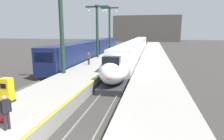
% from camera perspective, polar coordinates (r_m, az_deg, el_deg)
% --- Properties ---
extents(platform_left, '(4.80, 110.00, 1.05)m').
position_cam_1_polar(platform_left, '(33.01, -1.95, 2.39)').
color(platform_left, gray).
rests_on(platform_left, ground).
extents(platform_right, '(4.80, 110.00, 1.05)m').
position_cam_1_polar(platform_right, '(32.12, 12.25, 1.89)').
color(platform_right, gray).
rests_on(platform_right, ground).
extents(platform_left_safety_stripe, '(0.20, 107.80, 0.01)m').
position_cam_1_polar(platform_left_safety_stripe, '(32.48, 1.96, 3.19)').
color(platform_left_safety_stripe, yellow).
rests_on(platform_left_safety_stripe, platform_left).
extents(rail_main_left, '(0.08, 110.00, 0.12)m').
position_cam_1_polar(rail_main_left, '(35.17, 4.34, 2.15)').
color(rail_main_left, slate).
rests_on(rail_main_left, ground).
extents(rail_main_right, '(0.08, 110.00, 0.12)m').
position_cam_1_polar(rail_main_right, '(35.02, 6.78, 2.06)').
color(rail_main_right, slate).
rests_on(rail_main_right, ground).
extents(rail_secondary_left, '(0.08, 110.00, 0.12)m').
position_cam_1_polar(rail_secondary_left, '(37.05, -8.19, 2.53)').
color(rail_secondary_left, slate).
rests_on(rail_secondary_left, ground).
extents(rail_secondary_right, '(0.08, 110.00, 0.12)m').
position_cam_1_polar(rail_secondary_right, '(36.58, -5.98, 2.47)').
color(rail_secondary_right, slate).
rests_on(rail_secondary_right, ground).
extents(highspeed_train_main, '(2.92, 55.81, 3.60)m').
position_cam_1_polar(highspeed_train_main, '(43.30, 6.82, 6.35)').
color(highspeed_train_main, silver).
rests_on(highspeed_train_main, ground).
extents(regional_train_adjacent, '(2.85, 36.60, 3.80)m').
position_cam_1_polar(regional_train_adjacent, '(39.47, -5.73, 6.15)').
color(regional_train_adjacent, '#141E4C').
rests_on(regional_train_adjacent, ground).
extents(station_column_mid, '(4.00, 0.68, 9.55)m').
position_cam_1_polar(station_column_mid, '(21.85, -14.63, 13.95)').
color(station_column_mid, '#1E3828').
rests_on(station_column_mid, platform_left).
extents(station_column_far, '(4.00, 0.68, 8.94)m').
position_cam_1_polar(station_column_far, '(34.85, -4.34, 12.60)').
color(station_column_far, '#1E3828').
rests_on(station_column_far, platform_left).
extents(station_column_distant, '(4.00, 0.68, 9.85)m').
position_cam_1_polar(station_column_distant, '(44.70, -0.71, 12.95)').
color(station_column_distant, '#1E3828').
rests_on(station_column_distant, platform_left).
extents(passenger_near_edge, '(0.35, 0.53, 1.69)m').
position_cam_1_polar(passenger_near_edge, '(10.45, -28.67, -10.15)').
color(passenger_near_edge, '#23232D').
rests_on(passenger_near_edge, platform_left).
extents(passenger_mid_platform, '(0.57, 0.24, 1.69)m').
position_cam_1_polar(passenger_mid_platform, '(27.15, -6.84, 3.62)').
color(passenger_mid_platform, '#23232D').
rests_on(passenger_mid_platform, platform_left).
extents(rolling_suitcase, '(0.40, 0.22, 0.98)m').
position_cam_1_polar(rolling_suitcase, '(11.54, -29.11, -11.87)').
color(rolling_suitcase, maroon).
rests_on(rolling_suitcase, platform_left).
extents(ticket_machine_yellow, '(0.76, 0.62, 1.60)m').
position_cam_1_polar(ticket_machine_yellow, '(14.47, -28.34, -5.44)').
color(ticket_machine_yellow, yellow).
rests_on(ticket_machine_yellow, platform_left).
extents(terminus_back_wall, '(36.00, 2.00, 14.00)m').
position_cam_1_polar(terminus_back_wall, '(109.03, 9.89, 11.83)').
color(terminus_back_wall, '#4C4742').
rests_on(terminus_back_wall, ground).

